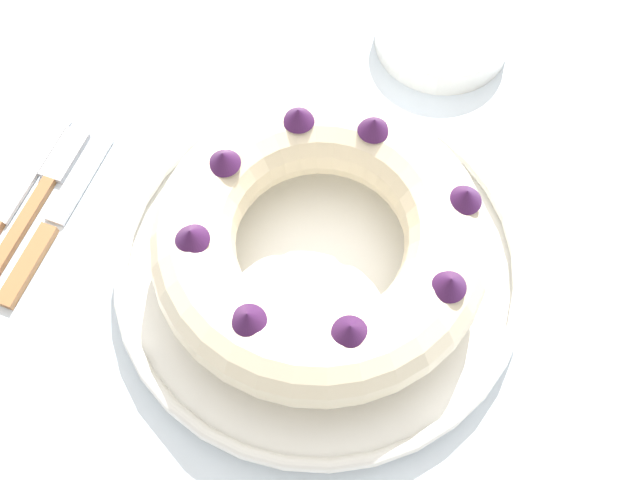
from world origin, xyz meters
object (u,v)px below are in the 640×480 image
(cake_knife, at_px, (49,230))
(side_bowl, at_px, (443,32))
(bundt_cake, at_px, (320,240))
(fork, at_px, (35,204))
(serving_dish, at_px, (320,265))

(cake_knife, bearing_deg, side_bowl, 51.72)
(bundt_cake, bearing_deg, fork, -173.87)
(bundt_cake, distance_m, fork, 0.28)
(serving_dish, xyz_separation_m, cake_knife, (-0.24, -0.05, -0.01))
(serving_dish, height_order, fork, serving_dish)
(side_bowl, bearing_deg, bundt_cake, -95.63)
(fork, relative_size, cake_knife, 1.12)
(fork, distance_m, cake_knife, 0.03)
(fork, relative_size, side_bowl, 1.48)
(cake_knife, xyz_separation_m, side_bowl, (0.27, 0.34, 0.01))
(fork, bearing_deg, serving_dish, 11.74)
(serving_dish, distance_m, side_bowl, 0.29)
(bundt_cake, distance_m, side_bowl, 0.29)
(bundt_cake, height_order, fork, bundt_cake)
(serving_dish, height_order, bundt_cake, bundt_cake)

